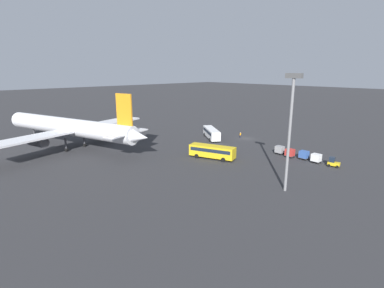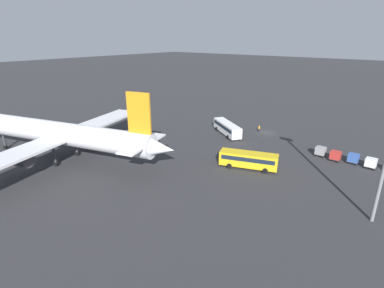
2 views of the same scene
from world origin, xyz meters
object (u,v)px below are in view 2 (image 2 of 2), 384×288
object	(u,v)px
shuttle_bus_near	(227,127)
cargo_cart_blue	(353,158)
worker_person	(259,129)
airplane	(57,133)
cargo_cart_red	(335,155)
shuttle_bus_far	(248,159)
cargo_cart_white	(371,163)
cargo_cart_grey	(321,151)

from	to	relation	value
shuttle_bus_near	cargo_cart_blue	distance (m)	29.95
worker_person	cargo_cart_blue	distance (m)	25.46
airplane	shuttle_bus_near	xyz separation A→B (m)	(-17.81, -35.79, -3.91)
cargo_cart_red	shuttle_bus_far	bearing A→B (deg)	49.05
cargo_cart_blue	worker_person	bearing A→B (deg)	-17.13
shuttle_bus_near	shuttle_bus_far	world-z (taller)	shuttle_bus_far
cargo_cart_white	shuttle_bus_near	bearing A→B (deg)	-1.59
cargo_cart_grey	cargo_cart_blue	bearing A→B (deg)	-179.68
shuttle_bus_near	cargo_cart_red	bearing A→B (deg)	-148.53
shuttle_bus_near	cargo_cart_grey	size ratio (longest dim) A/B	5.55
shuttle_bus_near	cargo_cart_blue	xyz separation A→B (m)	(-29.94, 0.44, -0.65)
worker_person	cargo_cart_grey	distance (m)	19.50
cargo_cart_white	cargo_cart_red	size ratio (longest dim) A/B	1.00
airplane	cargo_cart_red	bearing A→B (deg)	-158.33
shuttle_bus_near	cargo_cart_white	bearing A→B (deg)	-147.53
airplane	cargo_cart_blue	distance (m)	59.59
airplane	shuttle_bus_far	size ratio (longest dim) A/B	4.58
worker_person	cargo_cart_blue	xyz separation A→B (m)	(-24.33, 7.50, 0.32)
airplane	worker_person	distance (m)	49.08
cargo_cart_blue	cargo_cart_red	bearing A→B (deg)	13.74
shuttle_bus_far	cargo_cart_blue	bearing A→B (deg)	-155.16
cargo_cart_blue	cargo_cart_grey	distance (m)	6.34
shuttle_bus_near	worker_person	world-z (taller)	shuttle_bus_near
cargo_cart_white	cargo_cart_grey	xyz separation A→B (m)	(9.51, -0.45, 0.00)
shuttle_bus_far	worker_person	size ratio (longest dim) A/B	6.50
worker_person	cargo_cart_blue	size ratio (longest dim) A/B	0.84
shuttle_bus_near	cargo_cart_red	distance (m)	26.81
cargo_cart_white	airplane	bearing A→B (deg)	34.40
airplane	cargo_cart_blue	size ratio (longest dim) A/B	25.14
shuttle_bus_far	cargo_cart_red	xyz separation A→B (m)	(-12.28, -14.16, -0.66)
cargo_cart_white	cargo_cart_grey	distance (m)	9.52
shuttle_bus_far	cargo_cart_grey	world-z (taller)	shuttle_bus_far
airplane	cargo_cart_red	size ratio (longest dim) A/B	25.14
shuttle_bus_near	shuttle_bus_far	bearing A→B (deg)	167.37
airplane	cargo_cart_grey	world-z (taller)	airplane
shuttle_bus_far	cargo_cart_red	bearing A→B (deg)	-150.12
cargo_cart_blue	shuttle_bus_far	bearing A→B (deg)	44.02
cargo_cart_red	cargo_cart_grey	distance (m)	3.25
shuttle_bus_near	worker_person	distance (m)	9.08
cargo_cart_white	cargo_cart_blue	bearing A→B (deg)	-8.62
shuttle_bus_far	cargo_cart_grey	size ratio (longest dim) A/B	5.49
cargo_cart_red	worker_person	bearing A→B (deg)	-21.36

